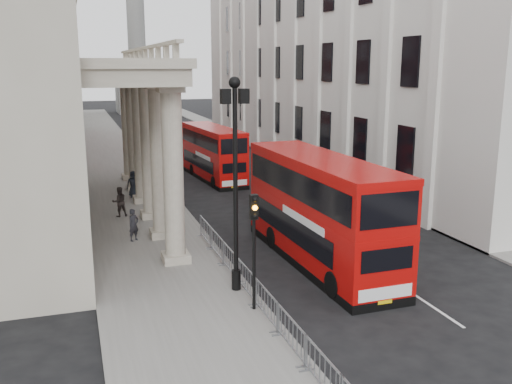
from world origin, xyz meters
TOP-DOWN VIEW (x-y plane):
  - ground at (0.00, 0.00)m, footprint 260.00×260.00m
  - sidewalk_west at (-3.00, 30.00)m, footprint 6.00×140.00m
  - sidewalk_east at (13.50, 30.00)m, footprint 3.00×140.00m
  - kerb at (-0.05, 30.00)m, footprint 0.20×140.00m
  - brick_building at (-10.50, 48.00)m, footprint 9.00×32.00m
  - west_building_far at (-10.50, 80.00)m, footprint 9.00×30.00m
  - east_building at (16.00, 32.00)m, footprint 8.00×55.00m
  - monument_column at (6.00, 92.00)m, footprint 8.00×8.00m
  - lamp_post_south at (-0.60, 4.00)m, footprint 1.05×0.44m
  - lamp_post_mid at (-0.60, 20.00)m, footprint 1.05×0.44m
  - lamp_post_north at (-0.60, 36.00)m, footprint 1.05×0.44m
  - traffic_light at (-0.50, 1.98)m, footprint 0.28×0.33m
  - crowd_barriers at (-0.35, 2.23)m, footprint 0.50×18.75m
  - bus_near at (3.97, 6.21)m, footprint 3.01×11.34m
  - bus_far at (4.01, 26.51)m, footprint 3.07×9.67m
  - pedestrian_a at (-3.76, 11.73)m, footprint 0.72×0.67m
  - pedestrian_b at (-4.04, 16.78)m, footprint 0.96×0.81m
  - pedestrian_c at (-2.71, 21.65)m, footprint 0.91×0.63m

SIDE VIEW (x-z plane):
  - ground at x=0.00m, z-range 0.00..0.00m
  - sidewalk_west at x=-3.00m, z-range 0.00..0.12m
  - sidewalk_east at x=13.50m, z-range 0.00..0.12m
  - kerb at x=-0.05m, z-range 0.00..0.14m
  - crowd_barriers at x=-0.35m, z-range 0.12..1.22m
  - pedestrian_a at x=-3.76m, z-range 0.12..1.77m
  - pedestrian_c at x=-2.71m, z-range 0.12..1.89m
  - pedestrian_b at x=-4.04m, z-range 0.12..1.89m
  - bus_far at x=4.01m, z-range 0.09..4.20m
  - bus_near at x=3.97m, z-range 0.11..4.98m
  - traffic_light at x=-0.50m, z-range 0.96..5.26m
  - lamp_post_south at x=-0.60m, z-range 0.75..9.07m
  - lamp_post_mid at x=-0.60m, z-range 0.75..9.07m
  - lamp_post_north at x=-0.60m, z-range 0.75..9.07m
  - west_building_far at x=-10.50m, z-range 0.00..20.00m
  - brick_building at x=-10.50m, z-range 0.00..22.00m
  - east_building at x=16.00m, z-range 0.00..25.00m
  - monument_column at x=6.00m, z-range -11.12..43.08m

